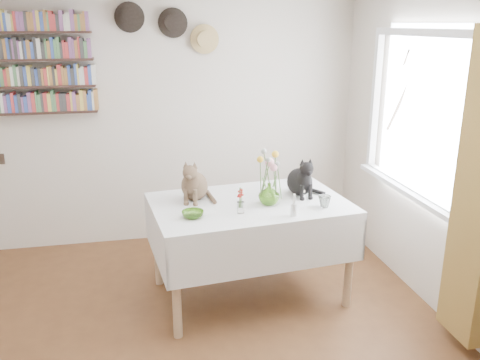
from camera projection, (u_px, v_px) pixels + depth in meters
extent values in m
cube|color=beige|center=(161.00, 121.00, 5.12)|extent=(4.04, 0.04, 2.54)
cube|color=white|center=(419.00, 114.00, 4.06)|extent=(0.01, 1.40, 1.20)
cube|color=white|center=(427.00, 32.00, 3.87)|extent=(0.06, 1.52, 0.06)
cube|color=white|center=(411.00, 189.00, 4.24)|extent=(0.06, 1.52, 0.06)
cube|color=white|center=(477.00, 133.00, 3.37)|extent=(0.06, 0.06, 1.20)
cube|color=white|center=(377.00, 101.00, 4.74)|extent=(0.06, 0.06, 1.20)
cube|color=white|center=(408.00, 189.00, 4.24)|extent=(0.12, 1.50, 0.04)
cube|color=brown|center=(479.00, 192.00, 3.29)|extent=(0.12, 0.38, 2.10)
cube|color=white|center=(250.00, 206.00, 4.07)|extent=(1.64, 1.16, 0.07)
cylinder|color=tan|center=(176.00, 290.00, 3.61)|extent=(0.07, 0.07, 0.76)
cylinder|color=tan|center=(349.00, 263.00, 4.02)|extent=(0.07, 0.07, 0.76)
cylinder|color=tan|center=(158.00, 244.00, 4.37)|extent=(0.07, 0.07, 0.76)
cylinder|color=tan|center=(305.00, 225.00, 4.78)|extent=(0.07, 0.07, 0.76)
imported|color=#8BC64B|center=(269.00, 194.00, 3.99)|extent=(0.21, 0.21, 0.17)
imported|color=#8BC64B|center=(193.00, 214.00, 3.73)|extent=(0.20, 0.20, 0.05)
imported|color=white|center=(325.00, 201.00, 3.94)|extent=(0.11, 0.11, 0.09)
cylinder|color=white|center=(294.00, 210.00, 3.76)|extent=(0.05, 0.05, 0.10)
cylinder|color=white|center=(294.00, 199.00, 3.73)|extent=(0.02, 0.02, 0.08)
cylinder|color=white|center=(241.00, 208.00, 3.81)|extent=(0.06, 0.06, 0.09)
cone|color=white|center=(303.00, 196.00, 4.10)|extent=(0.05, 0.05, 0.06)
sphere|color=beige|center=(304.00, 191.00, 4.09)|extent=(0.03, 0.03, 0.03)
cylinder|color=#4C7233|center=(265.00, 180.00, 3.96)|extent=(0.01, 0.01, 0.30)
sphere|color=pink|center=(266.00, 161.00, 3.91)|extent=(0.07, 0.07, 0.07)
cylinder|color=#4C7233|center=(275.00, 183.00, 3.95)|extent=(0.01, 0.01, 0.26)
sphere|color=pink|center=(275.00, 167.00, 3.91)|extent=(0.06, 0.06, 0.06)
cylinder|color=#4C7233|center=(276.00, 176.00, 3.99)|extent=(0.01, 0.01, 0.34)
sphere|color=yellow|center=(276.00, 155.00, 3.94)|extent=(0.06, 0.06, 0.06)
cylinder|color=#4C7233|center=(261.00, 178.00, 3.98)|extent=(0.01, 0.01, 0.31)
sphere|color=yellow|center=(261.00, 159.00, 3.93)|extent=(0.05, 0.05, 0.05)
cylinder|color=#4C7233|center=(268.00, 174.00, 3.99)|extent=(0.01, 0.01, 0.37)
sphere|color=#999E93|center=(268.00, 151.00, 3.93)|extent=(0.04, 0.04, 0.04)
cylinder|color=#4C7233|center=(264.00, 180.00, 3.91)|extent=(0.01, 0.01, 0.33)
sphere|color=#999E93|center=(264.00, 159.00, 3.86)|extent=(0.04, 0.04, 0.04)
cylinder|color=#4C7233|center=(279.00, 182.00, 3.93)|extent=(0.01, 0.01, 0.29)
sphere|color=#999E93|center=(280.00, 164.00, 3.89)|extent=(0.04, 0.04, 0.04)
cube|color=#311D16|center=(43.00, 112.00, 4.76)|extent=(1.00, 0.16, 0.02)
cube|color=#311D16|center=(40.00, 86.00, 4.69)|extent=(1.00, 0.16, 0.02)
cube|color=#311D16|center=(37.00, 60.00, 4.62)|extent=(1.00, 0.16, 0.02)
cube|color=#311D16|center=(34.00, 32.00, 4.54)|extent=(1.00, 0.16, 0.02)
cylinder|color=black|center=(129.00, 17.00, 4.72)|extent=(0.28, 0.02, 0.28)
cylinder|color=black|center=(129.00, 17.00, 4.68)|extent=(0.16, 0.08, 0.16)
cylinder|color=black|center=(173.00, 23.00, 4.81)|extent=(0.28, 0.02, 0.28)
cylinder|color=black|center=(173.00, 23.00, 4.77)|extent=(0.16, 0.08, 0.16)
cylinder|color=tan|center=(204.00, 39.00, 4.91)|extent=(0.28, 0.02, 0.28)
cylinder|color=tan|center=(205.00, 39.00, 4.88)|extent=(0.16, 0.08, 0.16)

